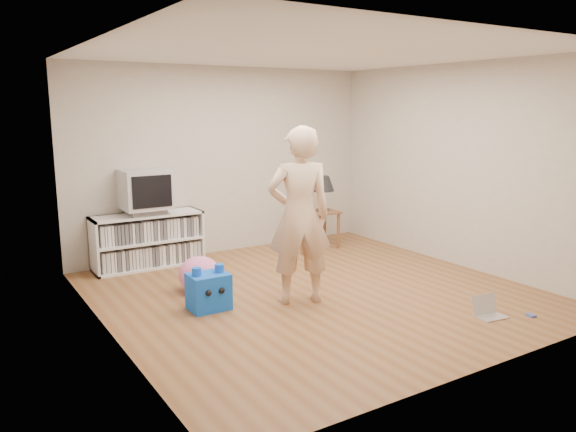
% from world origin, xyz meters
% --- Properties ---
extents(ground, '(4.50, 4.50, 0.00)m').
position_xyz_m(ground, '(0.00, 0.00, 0.00)').
color(ground, brown).
rests_on(ground, ground).
extents(walls, '(4.52, 4.52, 2.60)m').
position_xyz_m(walls, '(0.00, 0.00, 1.30)').
color(walls, '#B9AFA2').
rests_on(walls, ground).
extents(ceiling, '(4.50, 4.50, 0.01)m').
position_xyz_m(ceiling, '(0.00, 0.00, 2.60)').
color(ceiling, white).
rests_on(ceiling, walls).
extents(media_unit, '(1.40, 0.45, 0.70)m').
position_xyz_m(media_unit, '(-1.23, 2.04, 0.35)').
color(media_unit, white).
rests_on(media_unit, ground).
extents(dvd_deck, '(0.45, 0.35, 0.07)m').
position_xyz_m(dvd_deck, '(-1.23, 2.02, 0.73)').
color(dvd_deck, gray).
rests_on(dvd_deck, media_unit).
extents(crt_tv, '(0.60, 0.53, 0.50)m').
position_xyz_m(crt_tv, '(-1.23, 2.02, 1.02)').
color(crt_tv, '#ACACB1').
rests_on(crt_tv, dvd_deck).
extents(side_table, '(0.42, 0.42, 0.55)m').
position_xyz_m(side_table, '(1.28, 1.65, 0.42)').
color(side_table, brown).
rests_on(side_table, ground).
extents(table_lamp, '(0.34, 0.34, 0.52)m').
position_xyz_m(table_lamp, '(1.28, 1.65, 0.94)').
color(table_lamp, '#333333').
rests_on(table_lamp, side_table).
extents(person, '(0.79, 0.65, 1.86)m').
position_xyz_m(person, '(-0.31, -0.14, 0.93)').
color(person, beige).
rests_on(person, ground).
extents(laptop, '(0.32, 0.27, 0.20)m').
position_xyz_m(laptop, '(1.05, -1.50, 0.06)').
color(laptop, silver).
rests_on(laptop, ground).
extents(playing_cards, '(0.08, 0.10, 0.02)m').
position_xyz_m(playing_cards, '(1.41, -1.74, 0.01)').
color(playing_cards, '#4155AE').
rests_on(playing_cards, ground).
extents(plush_blue, '(0.40, 0.35, 0.46)m').
position_xyz_m(plush_blue, '(-1.22, 0.15, 0.20)').
color(plush_blue, blue).
rests_on(plush_blue, ground).
extents(plush_pink, '(0.53, 0.53, 0.40)m').
position_xyz_m(plush_pink, '(-1.07, 0.73, 0.20)').
color(plush_pink, pink).
rests_on(plush_pink, ground).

